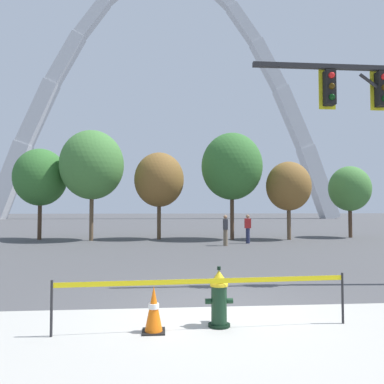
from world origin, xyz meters
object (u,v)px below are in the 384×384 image
object	(u,v)px
fire_hydrant	(219,298)
monument_arch	(169,103)
pedestrian_standing_center	(225,230)
pedestrian_walking_left	(248,229)
traffic_cone_by_hydrant	(154,310)

from	to	relation	value
fire_hydrant	monument_arch	xyz separation A→B (m)	(0.06, 59.28, 20.46)
monument_arch	pedestrian_standing_center	distance (m)	50.76
pedestrian_walking_left	monument_arch	bearing A→B (deg)	94.67
pedestrian_walking_left	traffic_cone_by_hydrant	bearing A→B (deg)	-108.91
monument_arch	pedestrian_standing_center	xyz separation A→B (m)	(2.24, -46.55, -20.11)
traffic_cone_by_hydrant	monument_arch	bearing A→B (deg)	88.91
monument_arch	traffic_cone_by_hydrant	bearing A→B (deg)	-91.09
monument_arch	pedestrian_walking_left	distance (m)	49.77
pedestrian_walking_left	pedestrian_standing_center	size ratio (longest dim) A/B	1.00
traffic_cone_by_hydrant	pedestrian_walking_left	distance (m)	14.92
monument_arch	pedestrian_standing_center	bearing A→B (deg)	-87.24
traffic_cone_by_hydrant	pedestrian_walking_left	world-z (taller)	pedestrian_walking_left
monument_arch	fire_hydrant	bearing A→B (deg)	-90.06
traffic_cone_by_hydrant	pedestrian_standing_center	world-z (taller)	pedestrian_standing_center
fire_hydrant	traffic_cone_by_hydrant	distance (m)	1.09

